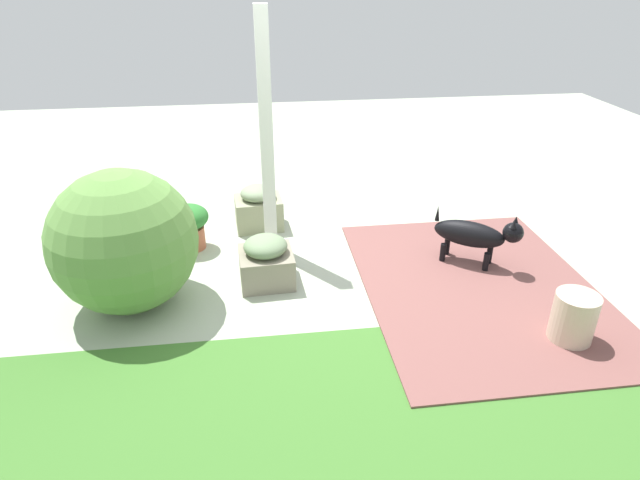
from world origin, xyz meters
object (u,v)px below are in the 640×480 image
stone_planter_nearest (259,208)px  terracotta_pot_broad (189,224)px  round_shrub (124,241)px  stone_planter_mid (266,261)px  terracotta_pot_spiky (141,200)px  porch_pillar (266,139)px  dog (475,234)px  ceramic_urn (573,318)px

stone_planter_nearest → terracotta_pot_broad: (0.63, 0.35, 0.04)m
round_shrub → stone_planter_mid: bearing=-170.0°
stone_planter_nearest → terracotta_pot_spiky: bearing=-10.5°
porch_pillar → stone_planter_nearest: porch_pillar is taller
round_shrub → dog: round_shrub is taller
ceramic_urn → terracotta_pot_broad: bearing=-32.6°
terracotta_pot_broad → terracotta_pot_spiky: 0.75m
terracotta_pot_spiky → porch_pillar: bearing=151.0°
round_shrub → terracotta_pot_spiky: bearing=-84.3°
terracotta_pot_broad → terracotta_pot_spiky: size_ratio=0.76×
dog → ceramic_urn: dog is taller
stone_planter_nearest → terracotta_pot_broad: 0.72m
round_shrub → ceramic_urn: (-3.03, 0.85, -0.35)m
round_shrub → terracotta_pot_broad: size_ratio=2.56×
porch_pillar → terracotta_pot_spiky: porch_pillar is taller
round_shrub → terracotta_pot_spiky: round_shrub is taller
terracotta_pot_broad → ceramic_urn: 3.18m
stone_planter_mid → terracotta_pot_broad: bearing=-45.9°
porch_pillar → ceramic_urn: (-1.95, 1.60, -0.84)m
stone_planter_mid → terracotta_pot_spiky: size_ratio=0.81×
terracotta_pot_broad → dog: dog is taller
porch_pillar → terracotta_pot_spiky: size_ratio=3.76×
stone_planter_mid → round_shrub: round_shrub is taller
porch_pillar → terracotta_pot_broad: (0.72, -0.12, -0.79)m
stone_planter_nearest → stone_planter_mid: size_ratio=1.05×
porch_pillar → round_shrub: bearing=34.7°
stone_planter_mid → ceramic_urn: (-2.02, 1.03, -0.01)m
stone_planter_mid → terracotta_pot_broad: size_ratio=1.07×
terracotta_pot_spiky → ceramic_urn: (-3.17, 2.27, -0.08)m
terracotta_pot_spiky → dog: (-2.90, 1.19, 0.03)m
stone_planter_nearest → terracotta_pot_spiky: (1.12, -0.21, 0.06)m
stone_planter_mid → ceramic_urn: stone_planter_mid is taller
porch_pillar → dog: bearing=162.9°
terracotta_pot_spiky → ceramic_urn: terracotta_pot_spiky is taller
stone_planter_mid → terracotta_pot_spiky: bearing=-47.1°
terracotta_pot_spiky → dog: 3.14m
dog → stone_planter_mid: bearing=1.5°
porch_pillar → ceramic_urn: 2.66m
terracotta_pot_spiky → dog: size_ratio=0.81×
stone_planter_nearest → dog: bearing=151.0°
stone_planter_nearest → terracotta_pot_spiky: terracotta_pot_spiky is taller
terracotta_pot_broad → porch_pillar: bearing=170.9°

